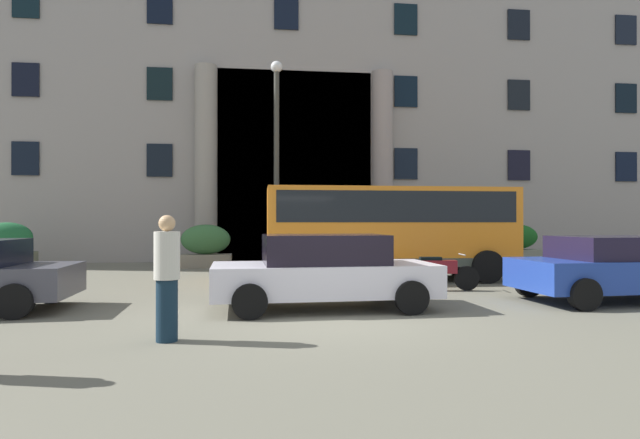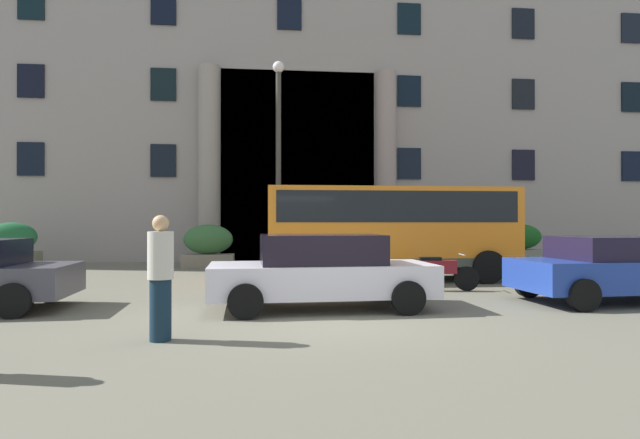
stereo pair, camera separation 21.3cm
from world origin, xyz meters
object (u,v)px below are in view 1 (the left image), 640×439
Objects in this scene: orange_minibus at (389,225)px; hedge_planter_west at (515,245)px; parked_sedan_far at (612,268)px; motorcycle_near_kerb at (436,272)px; hedge_planter_entrance_left at (7,247)px; hedge_planter_entrance_right at (206,247)px; lamppost_plaza_centre at (277,148)px; pedestrian_man_crossing at (167,277)px; white_taxi_kerbside at (324,271)px; bus_stop_sign at (502,227)px.

orange_minibus is 7.94m from hedge_planter_west.
parked_sedan_far reaches higher than motorcycle_near_kerb.
hedge_planter_entrance_left is 18.48m from parked_sedan_far.
hedge_planter_entrance_right is (-5.66, 4.80, -0.82)m from orange_minibus.
lamppost_plaza_centre reaches higher than hedge_planter_entrance_right.
orange_minibus reaches higher than motorcycle_near_kerb.
white_taxi_kerbside is at bearing 143.87° from pedestrian_man_crossing.
white_taxi_kerbside is (-6.12, -0.15, 0.02)m from parked_sedan_far.
hedge_planter_entrance_right reaches higher than motorcycle_near_kerb.
lamppost_plaza_centre is (-9.43, -1.43, 3.46)m from hedge_planter_west.
parked_sedan_far is (16.03, -9.20, -0.09)m from hedge_planter_entrance_left.
hedge_planter_entrance_left is at bearing 169.65° from bus_stop_sign.
pedestrian_man_crossing is (-8.67, -2.62, 0.19)m from parked_sedan_far.
lamppost_plaza_centre is at bearing 127.84° from parked_sedan_far.
parked_sedan_far is at bearing -95.60° from bus_stop_sign.
parked_sedan_far is 10.97m from lamppost_plaza_centre.
hedge_planter_west is at bearing 37.49° from orange_minibus.
lamppost_plaza_centre reaches higher than motorcycle_near_kerb.
hedge_planter_west is at bearing 71.34° from parked_sedan_far.
white_taxi_kerbside is 2.17× the size of motorcycle_near_kerb.
orange_minibus is 8.84m from pedestrian_man_crossing.
hedge_planter_entrance_right is 1.05× the size of pedestrian_man_crossing.
orange_minibus is 5.90m from parked_sedan_far.
motorcycle_near_kerb is at bearing -49.45° from hedge_planter_entrance_right.
motorcycle_near_kerb is at bearing 140.08° from pedestrian_man_crossing.
orange_minibus is 4.49m from bus_stop_sign.
orange_minibus is at bearing 59.82° from white_taxi_kerbside.
pedestrian_man_crossing is (-9.28, -8.78, -0.59)m from bus_stop_sign.
orange_minibus is 2.93× the size of bus_stop_sign.
hedge_planter_entrance_left is at bearing 160.15° from orange_minibus.
hedge_planter_entrance_left is at bearing -179.56° from hedge_planter_west.
bus_stop_sign is at bearing 40.96° from white_taxi_kerbside.
parked_sedan_far is 2.25× the size of pedestrian_man_crossing.
hedge_planter_entrance_right is at bearing 161.89° from bus_stop_sign.
orange_minibus is 3.52× the size of motorcycle_near_kerb.
white_taxi_kerbside reaches higher than motorcycle_near_kerb.
parked_sedan_far is 0.55× the size of lamppost_plaza_centre.
motorcycle_near_kerb is at bearing -28.57° from hedge_planter_entrance_left.
parked_sedan_far is at bearing -45.36° from hedge_planter_entrance_right.
parked_sedan_far is at bearing -49.62° from lamppost_plaza_centre.
motorcycle_near_kerb is 0.28× the size of lamppost_plaza_centre.
hedge_planter_west is 10.15m from lamppost_plaza_centre.
bus_stop_sign is 3.88m from hedge_planter_west.
pedestrian_man_crossing reaches higher than white_taxi_kerbside.
hedge_planter_entrance_left reaches higher than hedge_planter_west.
lamppost_plaza_centre is at bearing -7.85° from hedge_planter_entrance_left.
pedestrian_man_crossing is at bearing -132.93° from motorcycle_near_kerb.
hedge_planter_west is at bearing 56.64° from bus_stop_sign.
hedge_planter_entrance_left is at bearing -138.34° from pedestrian_man_crossing.
pedestrian_man_crossing is at bearing -100.43° from lamppost_plaza_centre.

